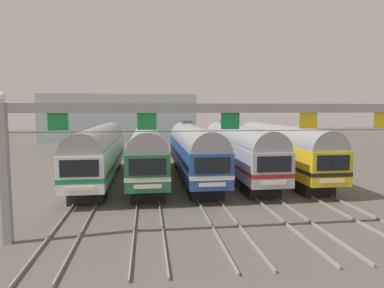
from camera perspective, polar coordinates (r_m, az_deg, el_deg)
The scene contains 9 objects.
ground_plane at distance 30.72m, azimuth 0.21°, elevation -5.85°, with size 160.00×160.00×0.00m, color #5B564F.
track_bed at distance 47.39m, azimuth -2.54°, elevation -1.64°, with size 17.64×70.00×0.15m.
commuter_train_white at distance 30.29m, azimuth -15.10°, elevation -1.06°, with size 2.88×18.06×4.77m.
commuter_train_green at distance 30.02m, azimuth -7.45°, elevation -0.97°, with size 2.88×18.06×4.77m.
commuter_train_blue at distance 30.29m, azimuth 0.21°, elevation -0.86°, with size 2.88×18.06×5.05m.
commuter_train_stainless at distance 31.08m, azimuth 7.60°, elevation -0.74°, with size 2.88×18.06×5.05m.
commuter_train_yellow at distance 32.36m, azimuth 14.52°, elevation -0.62°, with size 2.88×18.06×4.77m.
catenary_gantry at distance 16.83m, azimuth 6.37°, elevation 2.50°, with size 21.38×0.44×6.97m.
maintenance_building at distance 71.37m, azimuth -11.84°, elevation 4.36°, with size 29.90×10.00×9.14m, color #9EB2B7.
Camera 1 is at (-4.02, -29.82, 6.19)m, focal length 32.03 mm.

